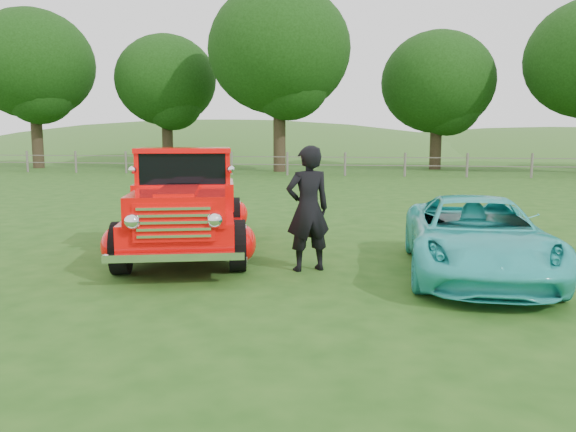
% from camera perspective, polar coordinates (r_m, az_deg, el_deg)
% --- Properties ---
extents(ground, '(140.00, 140.00, 0.00)m').
position_cam_1_polar(ground, '(7.40, -7.73, -7.37)').
color(ground, '#1E4813').
rests_on(ground, ground).
extents(distant_hills, '(116.00, 60.00, 18.00)m').
position_cam_1_polar(distant_hills, '(66.86, 4.76, 2.38)').
color(distant_hills, '#365F23').
rests_on(distant_hills, ground).
extents(fence_line, '(48.00, 0.12, 1.20)m').
position_cam_1_polar(fence_line, '(28.90, 5.82, 5.28)').
color(fence_line, '#6A6259').
rests_on(fence_line, ground).
extents(tree_far_west, '(7.60, 7.60, 9.93)m').
position_cam_1_polar(tree_far_west, '(39.86, -24.51, 13.82)').
color(tree_far_west, black).
rests_on(tree_far_west, ground).
extents(tree_mid_west, '(6.40, 6.40, 8.46)m').
position_cam_1_polar(tree_mid_west, '(37.75, -12.31, 13.28)').
color(tree_mid_west, black).
rests_on(tree_mid_west, ground).
extents(tree_near_west, '(8.00, 8.00, 10.42)m').
position_cam_1_polar(tree_near_west, '(32.74, -0.89, 16.50)').
color(tree_near_west, black).
rests_on(tree_near_west, ground).
extents(tree_near_east, '(6.80, 6.80, 8.33)m').
position_cam_1_polar(tree_near_east, '(36.04, 14.98, 12.97)').
color(tree_near_east, black).
rests_on(tree_near_east, ground).
extents(red_pickup, '(3.22, 5.27, 1.78)m').
position_cam_1_polar(red_pickup, '(9.71, -10.30, 1.04)').
color(red_pickup, black).
rests_on(red_pickup, ground).
extents(teal_sedan, '(1.85, 4.00, 1.11)m').
position_cam_1_polar(teal_sedan, '(8.38, 18.54, -2.00)').
color(teal_sedan, '#30C2BE').
rests_on(teal_sedan, ground).
extents(man, '(0.80, 0.71, 1.84)m').
position_cam_1_polar(man, '(8.18, 2.04, 0.75)').
color(man, black).
rests_on(man, ground).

